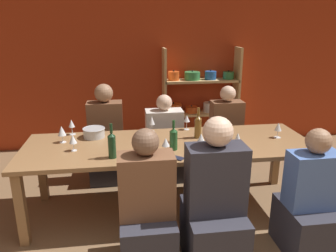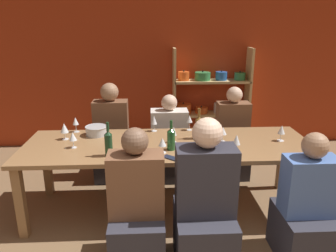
% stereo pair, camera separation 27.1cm
% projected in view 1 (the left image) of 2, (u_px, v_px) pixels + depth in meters
% --- Properties ---
extents(wall_back_red, '(8.80, 0.06, 2.70)m').
position_uv_depth(wall_back_red, '(143.00, 60.00, 4.98)').
color(wall_back_red, '#B23819').
rests_on(wall_back_red, ground_plane).
extents(shelf_unit, '(1.18, 0.30, 1.54)m').
position_uv_depth(shelf_unit, '(201.00, 106.00, 5.12)').
color(shelf_unit, tan).
rests_on(shelf_unit, ground_plane).
extents(dining_table, '(2.87, 0.96, 0.74)m').
position_uv_depth(dining_table, '(169.00, 150.00, 3.29)').
color(dining_table, olive).
rests_on(dining_table, ground_plane).
extents(mixing_bowl, '(0.23, 0.23, 0.10)m').
position_uv_depth(mixing_bowl, '(94.00, 132.00, 3.43)').
color(mixing_bowl, '#B7BABC').
rests_on(mixing_bowl, dining_table).
extents(wine_bottle_green, '(0.07, 0.07, 0.32)m').
position_uv_depth(wine_bottle_green, '(198.00, 126.00, 3.39)').
color(wine_bottle_green, brown).
rests_on(wine_bottle_green, dining_table).
extents(wine_bottle_dark, '(0.07, 0.07, 0.32)m').
position_uv_depth(wine_bottle_dark, '(112.00, 145.00, 2.88)').
color(wine_bottle_dark, '#19381E').
rests_on(wine_bottle_dark, dining_table).
extents(wine_bottle_amber, '(0.08, 0.08, 0.29)m').
position_uv_depth(wine_bottle_amber, '(174.00, 138.00, 3.07)').
color(wine_bottle_amber, '#1E4C23').
rests_on(wine_bottle_amber, dining_table).
extents(wine_glass_red_a, '(0.07, 0.07, 0.16)m').
position_uv_depth(wine_glass_red_a, '(201.00, 138.00, 3.07)').
color(wine_glass_red_a, white).
rests_on(wine_glass_red_a, dining_table).
extents(wine_glass_empty_a, '(0.07, 0.07, 0.16)m').
position_uv_depth(wine_glass_empty_a, '(278.00, 127.00, 3.39)').
color(wine_glass_empty_a, white).
rests_on(wine_glass_empty_a, dining_table).
extents(wine_glass_white_a, '(0.06, 0.06, 0.17)m').
position_uv_depth(wine_glass_white_a, '(174.00, 131.00, 3.27)').
color(wine_glass_white_a, white).
rests_on(wine_glass_white_a, dining_table).
extents(wine_glass_red_b, '(0.08, 0.08, 0.17)m').
position_uv_depth(wine_glass_red_b, '(62.00, 131.00, 3.26)').
color(wine_glass_red_b, white).
rests_on(wine_glass_red_b, dining_table).
extents(wine_glass_red_c, '(0.07, 0.07, 0.16)m').
position_uv_depth(wine_glass_red_c, '(238.00, 138.00, 3.10)').
color(wine_glass_red_c, white).
rests_on(wine_glass_red_c, dining_table).
extents(wine_glass_white_b, '(0.07, 0.07, 0.15)m').
position_uv_depth(wine_glass_white_b, '(166.00, 143.00, 3.00)').
color(wine_glass_white_b, white).
rests_on(wine_glass_white_b, dining_table).
extents(wine_glass_white_c, '(0.08, 0.08, 0.15)m').
position_uv_depth(wine_glass_white_c, '(222.00, 130.00, 3.32)').
color(wine_glass_white_c, white).
rests_on(wine_glass_white_c, dining_table).
extents(wine_glass_white_d, '(0.07, 0.07, 0.16)m').
position_uv_depth(wine_glass_white_d, '(73.00, 140.00, 3.04)').
color(wine_glass_white_d, white).
rests_on(wine_glass_white_d, dining_table).
extents(wine_glass_red_d, '(0.07, 0.07, 0.17)m').
position_uv_depth(wine_glass_red_d, '(187.00, 119.00, 3.65)').
color(wine_glass_red_d, white).
rests_on(wine_glass_red_d, dining_table).
extents(wine_glass_white_e, '(0.07, 0.07, 0.18)m').
position_uv_depth(wine_glass_white_e, '(152.00, 121.00, 3.58)').
color(wine_glass_white_e, white).
rests_on(wine_glass_white_e, dining_table).
extents(wine_glass_red_e, '(0.07, 0.07, 0.17)m').
position_uv_depth(wine_glass_red_e, '(72.00, 124.00, 3.49)').
color(wine_glass_red_e, white).
rests_on(wine_glass_red_e, dining_table).
extents(cell_phone, '(0.16, 0.15, 0.01)m').
position_uv_depth(cell_phone, '(176.00, 158.00, 2.91)').
color(cell_phone, '#1E2338').
rests_on(cell_phone, dining_table).
extents(person_near_a, '(0.43, 0.53, 1.17)m').
position_uv_depth(person_near_a, '(147.00, 219.00, 2.57)').
color(person_near_a, '#2D2D38').
rests_on(person_near_a, ground_plane).
extents(person_far_a, '(0.46, 0.57, 1.06)m').
position_uv_depth(person_far_a, '(164.00, 148.00, 4.17)').
color(person_far_a, '#2D2D38').
rests_on(person_far_a, ground_plane).
extents(person_near_b, '(0.41, 0.51, 1.11)m').
position_uv_depth(person_near_b, '(309.00, 209.00, 2.75)').
color(person_near_b, '#2D2D38').
rests_on(person_near_b, ground_plane).
extents(person_far_b, '(0.42, 0.52, 1.21)m').
position_uv_depth(person_far_b, '(107.00, 145.00, 4.06)').
color(person_far_b, '#2D2D38').
rests_on(person_far_b, ground_plane).
extents(person_near_c, '(0.45, 0.56, 1.25)m').
position_uv_depth(person_near_c, '(214.00, 214.00, 2.58)').
color(person_near_c, '#2D2D38').
rests_on(person_near_c, ground_plane).
extents(person_far_c, '(0.40, 0.50, 1.15)m').
position_uv_depth(person_far_c, '(225.00, 142.00, 4.25)').
color(person_far_c, '#2D2D38').
rests_on(person_far_c, ground_plane).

